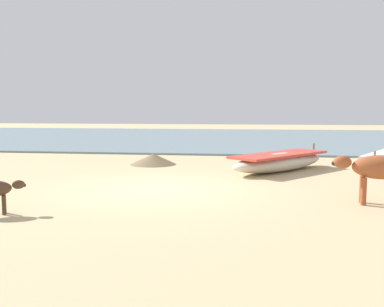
{
  "coord_description": "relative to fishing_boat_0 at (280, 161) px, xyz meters",
  "views": [
    {
      "loc": [
        2.15,
        -10.02,
        1.92
      ],
      "look_at": [
        0.44,
        2.39,
        0.6
      ],
      "focal_mm": 40.81,
      "sensor_mm": 36.0,
      "label": 1
    }
  ],
  "objects": [
    {
      "name": "sea_water",
      "position": [
        -3.0,
        13.93,
        -0.26
      ],
      "size": [
        60.0,
        20.0,
        0.08
      ],
      "primitive_type": "cube",
      "color": "slate",
      "rests_on": "ground"
    },
    {
      "name": "ground",
      "position": [
        -3.0,
        -3.36,
        -0.3
      ],
      "size": [
        80.0,
        80.0,
        0.0
      ],
      "primitive_type": "plane",
      "color": "tan"
    },
    {
      "name": "debris_pile_1",
      "position": [
        -4.15,
        0.97,
        -0.11
      ],
      "size": [
        2.13,
        2.13,
        0.37
      ],
      "primitive_type": "cone",
      "rotation": [
        0.0,
        0.0,
        1.1
      ],
      "color": "#7A6647",
      "rests_on": "ground"
    },
    {
      "name": "cow_adult_rust",
      "position": [
        1.63,
        -4.44,
        0.42
      ],
      "size": [
        1.53,
        0.55,
        0.99
      ],
      "rotation": [
        0.0,
        0.0,
        3.03
      ],
      "color": "#9E4C28",
      "rests_on": "ground"
    },
    {
      "name": "fishing_boat_0",
      "position": [
        0.0,
        0.0,
        0.0
      ],
      "size": [
        3.45,
        3.84,
        0.74
      ],
      "rotation": [
        0.0,
        0.0,
        0.88
      ],
      "color": "beige",
      "rests_on": "ground"
    }
  ]
}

